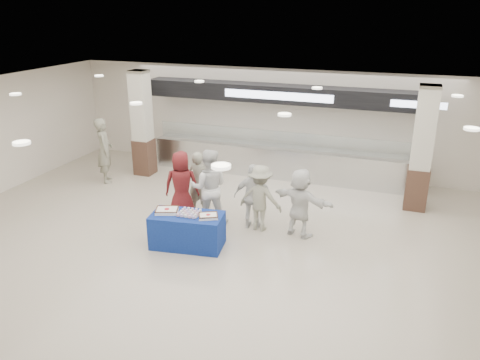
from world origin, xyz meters
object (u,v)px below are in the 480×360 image
at_px(civilian_maroon, 182,185).
at_px(chef_tall, 209,187).
at_px(sheet_cake_right, 208,216).
at_px(soldier_bg, 105,150).
at_px(chef_short, 253,197).
at_px(display_table, 187,230).
at_px(sheet_cake_left, 167,210).
at_px(soldier_a, 199,183).
at_px(civilian_white, 300,203).
at_px(cupcake_tray, 189,213).
at_px(soldier_b, 260,198).

bearing_deg(civilian_maroon, chef_tall, 156.23).
relative_size(sheet_cake_right, soldier_bg, 0.25).
bearing_deg(chef_short, display_table, 45.55).
distance_m(civilian_maroon, soldier_bg, 3.65).
relative_size(chef_short, soldier_bg, 0.82).
height_order(sheet_cake_left, soldier_a, soldier_a).
distance_m(soldier_a, civilian_white, 2.72).
relative_size(cupcake_tray, soldier_a, 0.29).
bearing_deg(soldier_a, sheet_cake_left, 98.32).
relative_size(sheet_cake_right, cupcake_tray, 1.05).
relative_size(display_table, chef_tall, 0.83).
xyz_separation_m(sheet_cake_left, civilian_maroon, (-0.30, 1.32, 0.06)).
relative_size(chef_tall, chef_short, 1.18).
bearing_deg(chef_tall, chef_short, 167.11).
height_order(sheet_cake_right, civilian_maroon, civilian_maroon).
bearing_deg(soldier_bg, display_table, -160.42).
relative_size(sheet_cake_left, soldier_bg, 0.30).
bearing_deg(civilian_white, soldier_bg, 5.11).
height_order(sheet_cake_right, civilian_white, civilian_white).
bearing_deg(display_table, civilian_maroon, 112.43).
bearing_deg(display_table, soldier_b, 39.07).
relative_size(cupcake_tray, civilian_white, 0.29).
relative_size(display_table, soldier_a, 0.96).
bearing_deg(soldier_a, display_table, 113.03).
xyz_separation_m(civilian_white, soldier_bg, (-6.23, 1.52, 0.16)).
distance_m(sheet_cake_left, cupcake_tray, 0.51).
distance_m(civilian_maroon, soldier_b, 2.00).
relative_size(civilian_white, soldier_bg, 0.83).
relative_size(civilian_maroon, chef_short, 1.09).
height_order(civilian_maroon, civilian_white, civilian_maroon).
relative_size(display_table, soldier_b, 0.98).
relative_size(chef_tall, civilian_white, 1.16).
distance_m(chef_tall, soldier_bg, 4.36).
bearing_deg(soldier_bg, chef_tall, -147.13).
bearing_deg(civilian_maroon, soldier_a, -138.50).
height_order(display_table, soldier_a, soldier_a).
height_order(sheet_cake_right, soldier_bg, soldier_bg).
relative_size(sheet_cake_right, chef_short, 0.31).
height_order(cupcake_tray, chef_short, chef_short).
xyz_separation_m(chef_tall, soldier_bg, (-4.05, 1.63, 0.03)).
bearing_deg(soldier_b, soldier_a, -9.38).
xyz_separation_m(sheet_cake_left, soldier_a, (-0.05, 1.76, 0.01)).
distance_m(soldier_a, chef_tall, 0.72).
distance_m(display_table, chef_tall, 1.35).
height_order(sheet_cake_left, soldier_b, soldier_b).
bearing_deg(soldier_bg, soldier_b, -141.30).
distance_m(display_table, soldier_bg, 4.99).
distance_m(display_table, cupcake_tray, 0.42).
bearing_deg(civilian_maroon, civilian_white, 161.76).
bearing_deg(civilian_white, chef_short, 17.87).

